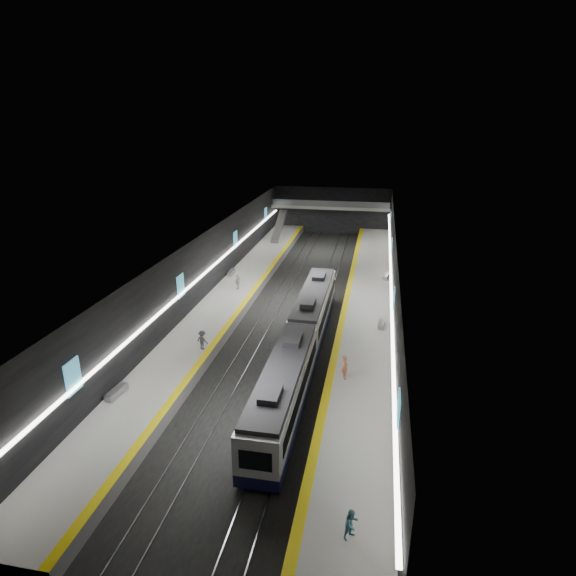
% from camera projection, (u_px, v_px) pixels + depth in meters
% --- Properties ---
extents(ground, '(70.00, 70.00, 0.00)m').
position_uv_depth(ground, '(297.00, 306.00, 52.79)').
color(ground, black).
rests_on(ground, ground).
extents(ceiling, '(20.00, 70.00, 0.04)m').
position_uv_depth(ceiling, '(298.00, 235.00, 50.05)').
color(ceiling, beige).
rests_on(ceiling, wall_left).
extents(wall_left, '(0.04, 70.00, 8.00)m').
position_uv_depth(wall_left, '(209.00, 266.00, 53.19)').
color(wall_left, black).
rests_on(wall_left, ground).
extents(wall_right, '(0.04, 70.00, 8.00)m').
position_uv_depth(wall_right, '(393.00, 277.00, 49.65)').
color(wall_right, black).
rests_on(wall_right, ground).
extents(wall_back, '(20.00, 0.04, 8.00)m').
position_uv_depth(wall_back, '(332.00, 210.00, 83.72)').
color(wall_back, black).
rests_on(wall_back, ground).
extents(wall_front, '(20.00, 0.04, 8.00)m').
position_uv_depth(wall_front, '(148.00, 539.00, 19.13)').
color(wall_front, black).
rests_on(wall_front, ground).
extents(platform_left, '(5.00, 70.00, 1.00)m').
position_uv_depth(platform_left, '(232.00, 297.00, 53.95)').
color(platform_left, slate).
rests_on(platform_left, ground).
extents(tile_surface_left, '(5.00, 70.00, 0.02)m').
position_uv_depth(tile_surface_left, '(232.00, 293.00, 53.77)').
color(tile_surface_left, '#B5B5B0').
rests_on(tile_surface_left, platform_left).
extents(tactile_strip_left, '(0.60, 70.00, 0.02)m').
position_uv_depth(tactile_strip_left, '(251.00, 294.00, 53.38)').
color(tactile_strip_left, yellow).
rests_on(tactile_strip_left, platform_left).
extents(platform_right, '(5.00, 70.00, 1.00)m').
position_uv_depth(platform_right, '(367.00, 307.00, 51.29)').
color(platform_right, slate).
rests_on(platform_right, ground).
extents(tile_surface_right, '(5.00, 70.00, 0.02)m').
position_uv_depth(tile_surface_right, '(367.00, 302.00, 51.11)').
color(tile_surface_right, '#B5B5B0').
rests_on(tile_surface_right, platform_right).
extents(tactile_strip_right, '(0.60, 70.00, 0.02)m').
position_uv_depth(tactile_strip_right, '(346.00, 301.00, 51.50)').
color(tactile_strip_right, yellow).
rests_on(tactile_strip_right, platform_right).
extents(rails, '(6.52, 70.00, 0.12)m').
position_uv_depth(rails, '(297.00, 306.00, 52.77)').
color(rails, gray).
rests_on(rails, ground).
extents(train, '(2.69, 30.04, 3.60)m').
position_uv_depth(train, '(301.00, 341.00, 39.74)').
color(train, '#0E1036').
rests_on(train, ground).
extents(ad_posters, '(19.94, 53.50, 2.20)m').
position_uv_depth(ad_posters, '(299.00, 264.00, 52.17)').
color(ad_posters, '#47B0D5').
rests_on(ad_posters, wall_left).
extents(cove_light_left, '(0.25, 68.60, 0.12)m').
position_uv_depth(cove_light_left, '(211.00, 268.00, 53.23)').
color(cove_light_left, white).
rests_on(cove_light_left, wall_left).
extents(cove_light_right, '(0.25, 68.60, 0.12)m').
position_uv_depth(cove_light_right, '(391.00, 279.00, 49.75)').
color(cove_light_right, white).
rests_on(cove_light_right, wall_right).
extents(mezzanine_bridge, '(20.00, 3.00, 1.50)m').
position_uv_depth(mezzanine_bridge, '(331.00, 207.00, 81.45)').
color(mezzanine_bridge, gray).
rests_on(mezzanine_bridge, wall_left).
extents(escalator, '(1.20, 7.50, 3.92)m').
position_uv_depth(escalator, '(279.00, 226.00, 77.12)').
color(escalator, '#99999E').
rests_on(escalator, platform_left).
extents(bench_left_near, '(0.80, 2.12, 0.50)m').
position_uv_depth(bench_left_near, '(116.00, 392.00, 34.23)').
color(bench_left_near, '#99999E').
rests_on(bench_left_near, platform_left).
extents(bench_left_far, '(0.63, 2.01, 0.49)m').
position_uv_depth(bench_left_far, '(231.00, 272.00, 59.97)').
color(bench_left_far, '#99999E').
rests_on(bench_left_far, platform_left).
extents(bench_right_near, '(0.65, 1.81, 0.43)m').
position_uv_depth(bench_right_near, '(381.00, 324.00, 45.32)').
color(bench_right_near, '#99999E').
rests_on(bench_right_near, platform_right).
extents(bench_right_far, '(0.91, 2.01, 0.47)m').
position_uv_depth(bench_right_far, '(386.00, 276.00, 58.50)').
color(bench_right_far, '#99999E').
rests_on(bench_right_far, platform_right).
extents(passenger_right_a, '(0.68, 0.82, 1.92)m').
position_uv_depth(passenger_right_a, '(345.00, 367.00, 36.17)').
color(passenger_right_a, '#D16F4E').
rests_on(passenger_right_a, platform_right).
extents(passenger_right_b, '(0.97, 0.99, 1.60)m').
position_uv_depth(passenger_right_b, '(352.00, 524.00, 22.54)').
color(passenger_right_b, teal).
rests_on(passenger_right_b, platform_right).
extents(passenger_left_a, '(0.73, 1.11, 1.76)m').
position_uv_depth(passenger_left_a, '(238.00, 282.00, 54.70)').
color(passenger_left_a, beige).
rests_on(passenger_left_a, platform_left).
extents(passenger_left_b, '(1.24, 0.94, 1.70)m').
position_uv_depth(passenger_left_b, '(202.00, 340.00, 40.71)').
color(passenger_left_b, '#414149').
rests_on(passenger_left_b, platform_left).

